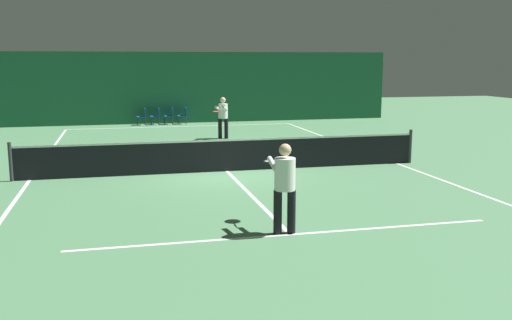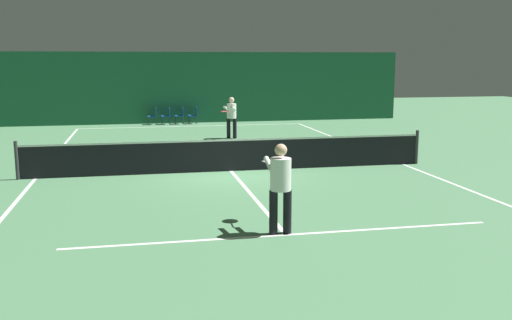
% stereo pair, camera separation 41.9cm
% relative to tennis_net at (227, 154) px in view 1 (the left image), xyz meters
% --- Properties ---
extents(ground_plane, '(60.00, 60.00, 0.00)m').
position_rel_tennis_net_xyz_m(ground_plane, '(0.00, 0.00, -0.51)').
color(ground_plane, '#4C7F56').
extents(backdrop_curtain, '(23.00, 0.12, 3.67)m').
position_rel_tennis_net_xyz_m(backdrop_curtain, '(0.00, 13.56, 1.32)').
color(backdrop_curtain, '#1E5B3D').
rests_on(backdrop_curtain, ground).
extents(court_line_baseline_far, '(11.00, 0.10, 0.00)m').
position_rel_tennis_net_xyz_m(court_line_baseline_far, '(0.00, 11.90, -0.51)').
color(court_line_baseline_far, white).
rests_on(court_line_baseline_far, ground).
extents(court_line_service_far, '(8.25, 0.10, 0.00)m').
position_rel_tennis_net_xyz_m(court_line_service_far, '(0.00, 6.40, -0.51)').
color(court_line_service_far, white).
rests_on(court_line_service_far, ground).
extents(court_line_service_near, '(8.25, 0.10, 0.00)m').
position_rel_tennis_net_xyz_m(court_line_service_near, '(0.00, -6.40, -0.51)').
color(court_line_service_near, white).
rests_on(court_line_service_near, ground).
extents(court_line_sideline_left, '(0.10, 23.80, 0.00)m').
position_rel_tennis_net_xyz_m(court_line_sideline_left, '(-5.50, 0.00, -0.51)').
color(court_line_sideline_left, white).
rests_on(court_line_sideline_left, ground).
extents(court_line_sideline_right, '(0.10, 23.80, 0.00)m').
position_rel_tennis_net_xyz_m(court_line_sideline_right, '(5.50, 0.00, -0.51)').
color(court_line_sideline_right, white).
rests_on(court_line_sideline_right, ground).
extents(court_line_centre, '(0.10, 12.80, 0.00)m').
position_rel_tennis_net_xyz_m(court_line_centre, '(0.00, 0.00, -0.51)').
color(court_line_centre, white).
rests_on(court_line_centre, ground).
extents(tennis_net, '(12.00, 0.10, 1.07)m').
position_rel_tennis_net_xyz_m(tennis_net, '(0.00, 0.00, 0.00)').
color(tennis_net, black).
rests_on(tennis_net, ground).
extents(player_near, '(0.43, 1.38, 1.72)m').
position_rel_tennis_net_xyz_m(player_near, '(-0.08, -6.25, 0.49)').
color(player_near, black).
rests_on(player_near, ground).
extents(player_far, '(0.91, 1.40, 1.73)m').
position_rel_tennis_net_xyz_m(player_far, '(1.17, 7.06, 0.49)').
color(player_far, black).
rests_on(player_far, ground).
extents(courtside_chair_0, '(0.44, 0.44, 0.84)m').
position_rel_tennis_net_xyz_m(courtside_chair_0, '(-1.86, 13.01, -0.03)').
color(courtside_chair_0, '#2D2D2D').
rests_on(courtside_chair_0, ground).
extents(courtside_chair_1, '(0.44, 0.44, 0.84)m').
position_rel_tennis_net_xyz_m(courtside_chair_1, '(-1.18, 13.01, -0.03)').
color(courtside_chair_1, '#2D2D2D').
rests_on(courtside_chair_1, ground).
extents(courtside_chair_2, '(0.44, 0.44, 0.84)m').
position_rel_tennis_net_xyz_m(courtside_chair_2, '(-0.49, 13.01, -0.03)').
color(courtside_chair_2, '#2D2D2D').
rests_on(courtside_chair_2, ground).
extents(courtside_chair_3, '(0.44, 0.44, 0.84)m').
position_rel_tennis_net_xyz_m(courtside_chair_3, '(0.20, 13.01, -0.03)').
color(courtside_chair_3, '#2D2D2D').
rests_on(courtside_chair_3, ground).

